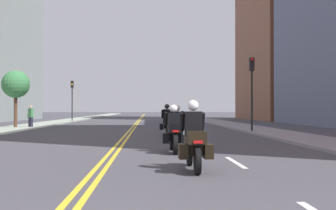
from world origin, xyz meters
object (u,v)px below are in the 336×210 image
object	(u,v)px
motorcycle_0	(194,142)
motorcycle_3	(167,123)
traffic_light_far	(72,93)
motorcycle_1	(174,133)
motorcycle_2	(177,127)
street_tree_1	(16,85)
pedestrian_0	(31,117)
traffic_light_near	(252,80)

from	to	relation	value
motorcycle_0	motorcycle_3	xyz separation A→B (m)	(-0.09, 12.12, 0.02)
traffic_light_far	motorcycle_3	bearing A→B (deg)	-69.57
motorcycle_1	motorcycle_3	bearing A→B (deg)	88.35
traffic_light_far	motorcycle_2	bearing A→B (deg)	-71.78
street_tree_1	motorcycle_1	bearing A→B (deg)	-58.47
traffic_light_far	pedestrian_0	xyz separation A→B (m)	(-0.11, -16.05, -2.29)
motorcycle_3	traffic_light_near	world-z (taller)	traffic_light_near
traffic_light_near	street_tree_1	size ratio (longest dim) A/B	1.08
street_tree_1	traffic_light_far	bearing A→B (deg)	86.31
motorcycle_1	motorcycle_3	distance (m)	8.06
traffic_light_near	traffic_light_far	size ratio (longest dim) A/B	0.99
motorcycle_2	traffic_light_far	world-z (taller)	traffic_light_far
pedestrian_0	motorcycle_2	bearing A→B (deg)	160.31
traffic_light_far	street_tree_1	bearing A→B (deg)	-93.69
motorcycle_2	pedestrian_0	xyz separation A→B (m)	(-9.81, 13.41, 0.21)
motorcycle_0	pedestrian_0	world-z (taller)	pedestrian_0
motorcycle_2	street_tree_1	bearing A→B (deg)	130.13
traffic_light_near	traffic_light_far	world-z (taller)	traffic_light_far
pedestrian_0	traffic_light_near	bearing A→B (deg)	-168.67
motorcycle_2	street_tree_1	size ratio (longest dim) A/B	0.51
traffic_light_far	street_tree_1	distance (m)	16.52
pedestrian_0	motorcycle_3	bearing A→B (deg)	169.92
pedestrian_0	traffic_light_far	bearing A→B (deg)	-56.29
motorcycle_1	street_tree_1	distance (m)	20.00
motorcycle_0	traffic_light_near	distance (m)	16.24
motorcycle_3	pedestrian_0	size ratio (longest dim) A/B	1.34
traffic_light_far	street_tree_1	world-z (taller)	traffic_light_far
traffic_light_near	motorcycle_2	bearing A→B (deg)	-124.62
motorcycle_3	street_tree_1	bearing A→B (deg)	141.75
motorcycle_2	street_tree_1	world-z (taller)	street_tree_1
traffic_light_near	street_tree_1	xyz separation A→B (m)	(-15.73, 5.78, 0.03)
motorcycle_2	motorcycle_3	bearing A→B (deg)	94.03
motorcycle_2	pedestrian_0	size ratio (longest dim) A/B	1.27
motorcycle_2	motorcycle_3	world-z (taller)	motorcycle_3
motorcycle_3	street_tree_1	size ratio (longest dim) A/B	0.53
motorcycle_1	traffic_light_far	distance (m)	34.76
pedestrian_0	street_tree_1	bearing A→B (deg)	58.77
pedestrian_0	street_tree_1	size ratio (longest dim) A/B	0.40
pedestrian_0	motorcycle_0	bearing A→B (deg)	148.36
traffic_light_near	traffic_light_far	xyz separation A→B (m)	(-14.67, 22.26, 0.02)
motorcycle_0	motorcycle_1	distance (m)	4.07
traffic_light_far	motorcycle_0	bearing A→B (deg)	-75.73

